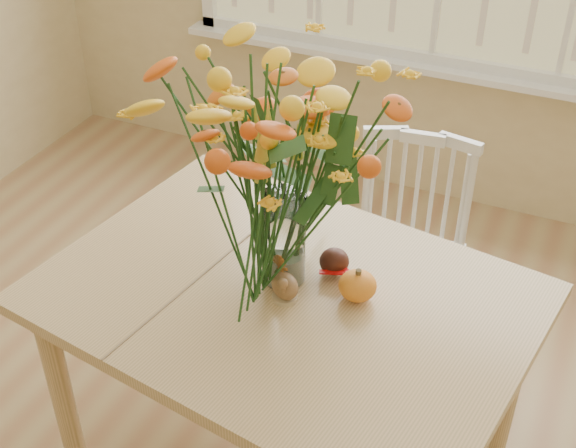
% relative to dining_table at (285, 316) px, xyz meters
% --- Properties ---
extents(dining_table, '(1.47, 1.15, 0.72)m').
position_rel_dining_table_xyz_m(dining_table, '(0.00, 0.00, 0.00)').
color(dining_table, tan).
rests_on(dining_table, floor).
extents(windsor_chair, '(0.44, 0.42, 0.86)m').
position_rel_dining_table_xyz_m(windsor_chair, '(0.17, 0.68, -0.14)').
color(windsor_chair, white).
rests_on(windsor_chair, floor).
extents(flower_vase, '(0.58, 0.58, 0.69)m').
position_rel_dining_table_xyz_m(flower_vase, '(-0.03, 0.06, 0.51)').
color(flower_vase, white).
rests_on(flower_vase, dining_table).
extents(pumpkin, '(0.11, 0.11, 0.08)m').
position_rel_dining_table_xyz_m(pumpkin, '(0.19, 0.06, 0.13)').
color(pumpkin, orange).
rests_on(pumpkin, dining_table).
extents(turkey_figurine, '(0.11, 0.11, 0.11)m').
position_rel_dining_table_xyz_m(turkey_figurine, '(0.01, -0.03, 0.14)').
color(turkey_figurine, '#CCB78C').
rests_on(turkey_figurine, dining_table).
extents(dark_gourd, '(0.13, 0.09, 0.08)m').
position_rel_dining_table_xyz_m(dark_gourd, '(0.09, 0.13, 0.13)').
color(dark_gourd, '#38160F').
rests_on(dark_gourd, dining_table).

